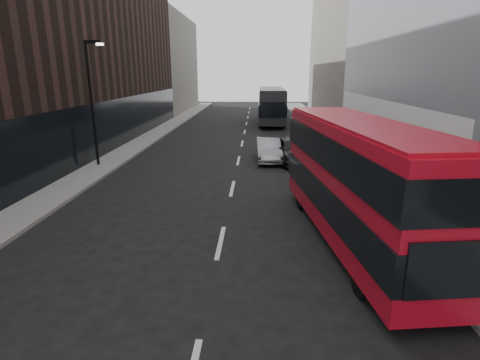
# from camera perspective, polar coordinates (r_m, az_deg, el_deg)

# --- Properties ---
(sidewalk_right) EXTENTS (3.00, 80.00, 0.15)m
(sidewalk_right) POSITION_cam_1_polar(r_m,az_deg,el_deg) (29.55, 15.00, 5.07)
(sidewalk_right) COLOR slate
(sidewalk_right) RESTS_ON ground
(sidewalk_left) EXTENTS (2.00, 80.00, 0.15)m
(sidewalk_left) POSITION_cam_1_polar(r_m,az_deg,el_deg) (30.29, -15.12, 5.32)
(sidewalk_left) COLOR slate
(sidewalk_left) RESTS_ON ground
(building_victorian) EXTENTS (6.50, 24.00, 21.00)m
(building_victorian) POSITION_cam_1_polar(r_m,az_deg,el_deg) (48.63, 15.74, 20.50)
(building_victorian) COLOR #615C55
(building_victorian) RESTS_ON ground
(building_left_mid) EXTENTS (5.00, 24.00, 14.00)m
(building_left_mid) POSITION_cam_1_polar(r_m,az_deg,el_deg) (35.72, -19.11, 17.75)
(building_left_mid) COLOR black
(building_left_mid) RESTS_ON ground
(building_left_far) EXTENTS (5.00, 20.00, 13.00)m
(building_left_far) POSITION_cam_1_polar(r_m,az_deg,el_deg) (56.80, -10.75, 16.89)
(building_left_far) COLOR #615C55
(building_left_far) RESTS_ON ground
(street_lamp) EXTENTS (1.06, 0.22, 7.00)m
(street_lamp) POSITION_cam_1_polar(r_m,az_deg,el_deg) (23.37, -21.57, 11.89)
(street_lamp) COLOR black
(street_lamp) RESTS_ON sidewalk_left
(red_bus) EXTENTS (3.60, 10.13, 4.02)m
(red_bus) POSITION_cam_1_polar(r_m,az_deg,el_deg) (12.54, 17.50, 0.44)
(red_bus) COLOR #B40B1C
(red_bus) RESTS_ON ground
(grey_bus) EXTENTS (2.87, 11.73, 3.77)m
(grey_bus) POSITION_cam_1_polar(r_m,az_deg,el_deg) (42.06, 4.81, 11.36)
(grey_bus) COLOR black
(grey_bus) RESTS_ON ground
(car_a) EXTENTS (2.44, 4.85, 1.58)m
(car_a) POSITION_cam_1_polar(r_m,az_deg,el_deg) (23.67, 7.99, 4.59)
(car_a) COLOR black
(car_a) RESTS_ON ground
(car_b) EXTENTS (1.67, 4.31, 1.40)m
(car_b) POSITION_cam_1_polar(r_m,az_deg,el_deg) (24.00, 4.34, 4.63)
(car_b) COLOR gray
(car_b) RESTS_ON ground
(car_c) EXTENTS (2.15, 4.61, 1.30)m
(car_c) POSITION_cam_1_polar(r_m,az_deg,el_deg) (27.98, 9.52, 6.00)
(car_c) COLOR black
(car_c) RESTS_ON ground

